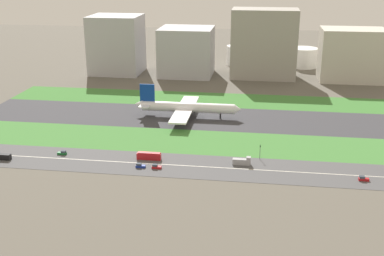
{
  "coord_description": "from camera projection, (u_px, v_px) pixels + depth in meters",
  "views": [
    {
      "loc": [
        29.79,
        -279.43,
        91.03
      ],
      "look_at": [
        -5.07,
        -36.5,
        6.0
      ],
      "focal_mm": 45.78,
      "sensor_mm": 36.0,
      "label": 1
    }
  ],
  "objects": [
    {
      "name": "ground_plane",
      "position": [
        209.0,
        118.0,
        295.15
      ],
      "size": [
        800.0,
        800.0,
        0.0
      ],
      "primitive_type": "plane",
      "color": "#5B564C"
    },
    {
      "name": "runway",
      "position": [
        209.0,
        118.0,
        295.13
      ],
      "size": [
        280.0,
        46.0,
        0.1
      ],
      "primitive_type": "cube",
      "color": "#38383D",
      "rests_on": "ground_plane"
    },
    {
      "name": "grass_median_north",
      "position": [
        215.0,
        100.0,
        333.48
      ],
      "size": [
        280.0,
        36.0,
        0.1
      ],
      "primitive_type": "cube",
      "color": "#3D7A33",
      "rests_on": "ground_plane"
    },
    {
      "name": "grass_median_south",
      "position": [
        200.0,
        142.0,
        256.79
      ],
      "size": [
        280.0,
        36.0,
        0.1
      ],
      "primitive_type": "cube",
      "color": "#427F38",
      "rests_on": "ground_plane"
    },
    {
      "name": "highway",
      "position": [
        192.0,
        166.0,
        226.86
      ],
      "size": [
        280.0,
        28.0,
        0.1
      ],
      "primitive_type": "cube",
      "color": "#4C4C4F",
      "rests_on": "ground_plane"
    },
    {
      "name": "highway_centerline",
      "position": [
        192.0,
        166.0,
        226.84
      ],
      "size": [
        266.0,
        0.5,
        0.01
      ],
      "primitive_type": "cube",
      "color": "silver",
      "rests_on": "highway"
    },
    {
      "name": "airliner",
      "position": [
        185.0,
        107.0,
        295.04
      ],
      "size": [
        65.0,
        56.0,
        19.7
      ],
      "color": "white",
      "rests_on": "runway"
    },
    {
      "name": "car_2",
      "position": [
        363.0,
        179.0,
        211.7
      ],
      "size": [
        4.4,
        1.8,
        2.0
      ],
      "rotation": [
        0.0,
        0.0,
        3.14
      ],
      "color": "#B2191E",
      "rests_on": "highway"
    },
    {
      "name": "bus_1",
      "position": [
        149.0,
        156.0,
        233.82
      ],
      "size": [
        11.6,
        2.5,
        3.5
      ],
      "color": "#B2191E",
      "rests_on": "highway"
    },
    {
      "name": "truck_1",
      "position": [
        242.0,
        161.0,
        227.9
      ],
      "size": [
        8.4,
        2.5,
        4.0
      ],
      "color": "#99999E",
      "rests_on": "highway"
    },
    {
      "name": "truck_0",
      "position": [
        2.0,
        156.0,
        233.9
      ],
      "size": [
        8.4,
        2.5,
        4.0
      ],
      "rotation": [
        0.0,
        0.0,
        3.14
      ],
      "color": "black",
      "rests_on": "highway"
    },
    {
      "name": "car_1",
      "position": [
        62.0,
        153.0,
        239.96
      ],
      "size": [
        4.4,
        1.8,
        2.0
      ],
      "color": "#19662D",
      "rests_on": "highway"
    },
    {
      "name": "car_4",
      "position": [
        156.0,
        167.0,
        224.0
      ],
      "size": [
        4.4,
        1.8,
        2.0
      ],
      "rotation": [
        0.0,
        0.0,
        3.14
      ],
      "color": "#B2191E",
      "rests_on": "highway"
    },
    {
      "name": "car_3",
      "position": [
        140.0,
        166.0,
        225.02
      ],
      "size": [
        4.4,
        1.8,
        2.0
      ],
      "rotation": [
        0.0,
        0.0,
        3.14
      ],
      "color": "navy",
      "rests_on": "highway"
    },
    {
      "name": "traffic_light",
      "position": [
        260.0,
        151.0,
        233.44
      ],
      "size": [
        0.36,
        0.5,
        7.2
      ],
      "color": "#4C4C51",
      "rests_on": "highway"
    },
    {
      "name": "terminal_building",
      "position": [
        117.0,
        44.0,
        406.09
      ],
      "size": [
        40.85,
        37.76,
        47.45
      ],
      "primitive_type": "cube",
      "color": "#B2B2B7",
      "rests_on": "ground_plane"
    },
    {
      "name": "hangar_building",
      "position": [
        187.0,
        52.0,
        399.63
      ],
      "size": [
        42.57,
        39.9,
        38.65
      ],
      "primitive_type": "cube",
      "color": "#B2B2B7",
      "rests_on": "ground_plane"
    },
    {
      "name": "office_tower",
      "position": [
        264.0,
        44.0,
        388.7
      ],
      "size": [
        51.45,
        28.95,
        54.35
      ],
      "primitive_type": "cube",
      "color": "#9E998E",
      "rests_on": "ground_plane"
    },
    {
      "name": "cargo_warehouse",
      "position": [
        351.0,
        55.0,
        381.85
      ],
      "size": [
        48.55,
        33.05,
        40.28
      ],
      "primitive_type": "cube",
      "color": "beige",
      "rests_on": "ground_plane"
    },
    {
      "name": "fuel_tank_west",
      "position": [
        237.0,
        55.0,
        439.98
      ],
      "size": [
        18.38,
        18.38,
        17.48
      ],
      "primitive_type": "cylinder",
      "color": "silver",
      "rests_on": "ground_plane"
    },
    {
      "name": "fuel_tank_centre",
      "position": [
        271.0,
        57.0,
        436.0
      ],
      "size": [
        21.08,
        21.08,
        16.51
      ],
      "primitive_type": "cylinder",
      "color": "silver",
      "rests_on": "ground_plane"
    },
    {
      "name": "fuel_tank_east",
      "position": [
        304.0,
        58.0,
        432.16
      ],
      "size": [
        24.57,
        24.57,
        16.94
      ],
      "primitive_type": "cylinder",
      "color": "silver",
      "rests_on": "ground_plane"
    }
  ]
}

